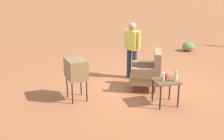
{
  "coord_description": "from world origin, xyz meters",
  "views": [
    {
      "loc": [
        7.05,
        -2.76,
        2.99
      ],
      "look_at": [
        0.2,
        -0.9,
        0.65
      ],
      "focal_mm": 47.66,
      "sensor_mm": 36.0,
      "label": 1
    }
  ],
  "objects_px": {
    "tv_on_stand": "(76,69)",
    "person_standing": "(132,47)",
    "armchair": "(149,72)",
    "soda_can_red": "(166,76)",
    "flower_vase": "(176,75)",
    "side_table": "(166,84)",
    "bottle_short_clear": "(163,77)"
  },
  "relations": [
    {
      "from": "soda_can_red",
      "to": "tv_on_stand",
      "type": "bearing_deg",
      "value": -110.12
    },
    {
      "from": "tv_on_stand",
      "to": "flower_vase",
      "type": "distance_m",
      "value": 2.35
    },
    {
      "from": "side_table",
      "to": "soda_can_red",
      "type": "relative_size",
      "value": 4.97
    },
    {
      "from": "armchair",
      "to": "tv_on_stand",
      "type": "bearing_deg",
      "value": -85.2
    },
    {
      "from": "armchair",
      "to": "soda_can_red",
      "type": "height_order",
      "value": "armchair"
    },
    {
      "from": "armchair",
      "to": "flower_vase",
      "type": "bearing_deg",
      "value": 11.43
    },
    {
      "from": "armchair",
      "to": "tv_on_stand",
      "type": "xyz_separation_m",
      "value": [
        0.16,
        -1.93,
        0.28
      ]
    },
    {
      "from": "armchair",
      "to": "soda_can_red",
      "type": "distance_m",
      "value": 0.92
    },
    {
      "from": "soda_can_red",
      "to": "bottle_short_clear",
      "type": "bearing_deg",
      "value": -46.75
    },
    {
      "from": "side_table",
      "to": "tv_on_stand",
      "type": "xyz_separation_m",
      "value": [
        -0.84,
        -1.96,
        0.26
      ]
    },
    {
      "from": "tv_on_stand",
      "to": "person_standing",
      "type": "xyz_separation_m",
      "value": [
        -1.14,
        1.8,
        0.16
      ]
    },
    {
      "from": "side_table",
      "to": "person_standing",
      "type": "height_order",
      "value": "person_standing"
    },
    {
      "from": "armchair",
      "to": "person_standing",
      "type": "distance_m",
      "value": 1.08
    },
    {
      "from": "person_standing",
      "to": "flower_vase",
      "type": "bearing_deg",
      "value": 9.64
    },
    {
      "from": "armchair",
      "to": "bottle_short_clear",
      "type": "relative_size",
      "value": 5.3
    },
    {
      "from": "side_table",
      "to": "bottle_short_clear",
      "type": "xyz_separation_m",
      "value": [
        0.01,
        -0.07,
        0.19
      ]
    },
    {
      "from": "flower_vase",
      "to": "bottle_short_clear",
      "type": "bearing_deg",
      "value": -107.37
    },
    {
      "from": "tv_on_stand",
      "to": "armchair",
      "type": "bearing_deg",
      "value": 94.8
    },
    {
      "from": "person_standing",
      "to": "armchair",
      "type": "bearing_deg",
      "value": 7.62
    },
    {
      "from": "tv_on_stand",
      "to": "bottle_short_clear",
      "type": "distance_m",
      "value": 2.07
    },
    {
      "from": "armchair",
      "to": "flower_vase",
      "type": "height_order",
      "value": "armchair"
    },
    {
      "from": "person_standing",
      "to": "bottle_short_clear",
      "type": "bearing_deg",
      "value": 2.46
    },
    {
      "from": "person_standing",
      "to": "soda_can_red",
      "type": "xyz_separation_m",
      "value": [
        1.88,
        0.2,
        -0.27
      ]
    },
    {
      "from": "side_table",
      "to": "flower_vase",
      "type": "distance_m",
      "value": 0.32
    },
    {
      "from": "soda_can_red",
      "to": "flower_vase",
      "type": "relative_size",
      "value": 0.46
    },
    {
      "from": "bottle_short_clear",
      "to": "tv_on_stand",
      "type": "bearing_deg",
      "value": -114.12
    },
    {
      "from": "side_table",
      "to": "flower_vase",
      "type": "xyz_separation_m",
      "value": [
        0.09,
        0.19,
        0.24
      ]
    },
    {
      "from": "tv_on_stand",
      "to": "bottle_short_clear",
      "type": "bearing_deg",
      "value": 65.88
    },
    {
      "from": "tv_on_stand",
      "to": "flower_vase",
      "type": "relative_size",
      "value": 3.89
    },
    {
      "from": "side_table",
      "to": "tv_on_stand",
      "type": "distance_m",
      "value": 2.15
    },
    {
      "from": "tv_on_stand",
      "to": "bottle_short_clear",
      "type": "relative_size",
      "value": 5.15
    },
    {
      "from": "armchair",
      "to": "person_standing",
      "type": "bearing_deg",
      "value": -172.38
    }
  ]
}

